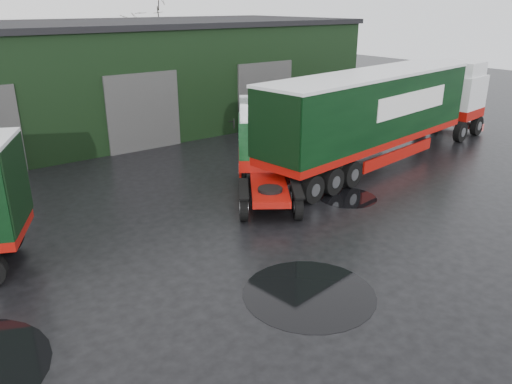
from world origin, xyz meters
TOP-DOWN VIEW (x-y plane):
  - ground at (0.00, 0.00)m, footprint 100.00×100.00m
  - warehouse at (2.00, 20.00)m, footprint 32.40×12.40m
  - hero_tractor at (2.76, 4.50)m, footprint 5.51×6.36m
  - lorry_right at (9.16, 5.00)m, footprint 17.12×5.13m
  - wash_bucket at (5.27, 5.38)m, footprint 0.40×0.40m
  - tree_back_b at (10.00, 30.00)m, footprint 4.40×4.40m
  - puddle_0 at (-0.69, -1.67)m, footprint 3.60×3.60m
  - puddle_1 at (5.36, 2.62)m, footprint 2.33×2.33m

SIDE VIEW (x-z plane):
  - ground at x=0.00m, z-range 0.00..0.00m
  - puddle_0 at x=-0.69m, z-range 0.00..0.01m
  - puddle_1 at x=5.36m, z-range 0.00..0.01m
  - wash_bucket at x=5.27m, z-range 0.00..0.28m
  - hero_tractor at x=2.76m, z-range 0.00..3.72m
  - lorry_right at x=9.16m, z-range 0.00..4.44m
  - warehouse at x=2.00m, z-range 0.01..6.31m
  - tree_back_b at x=10.00m, z-range 0.00..7.50m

